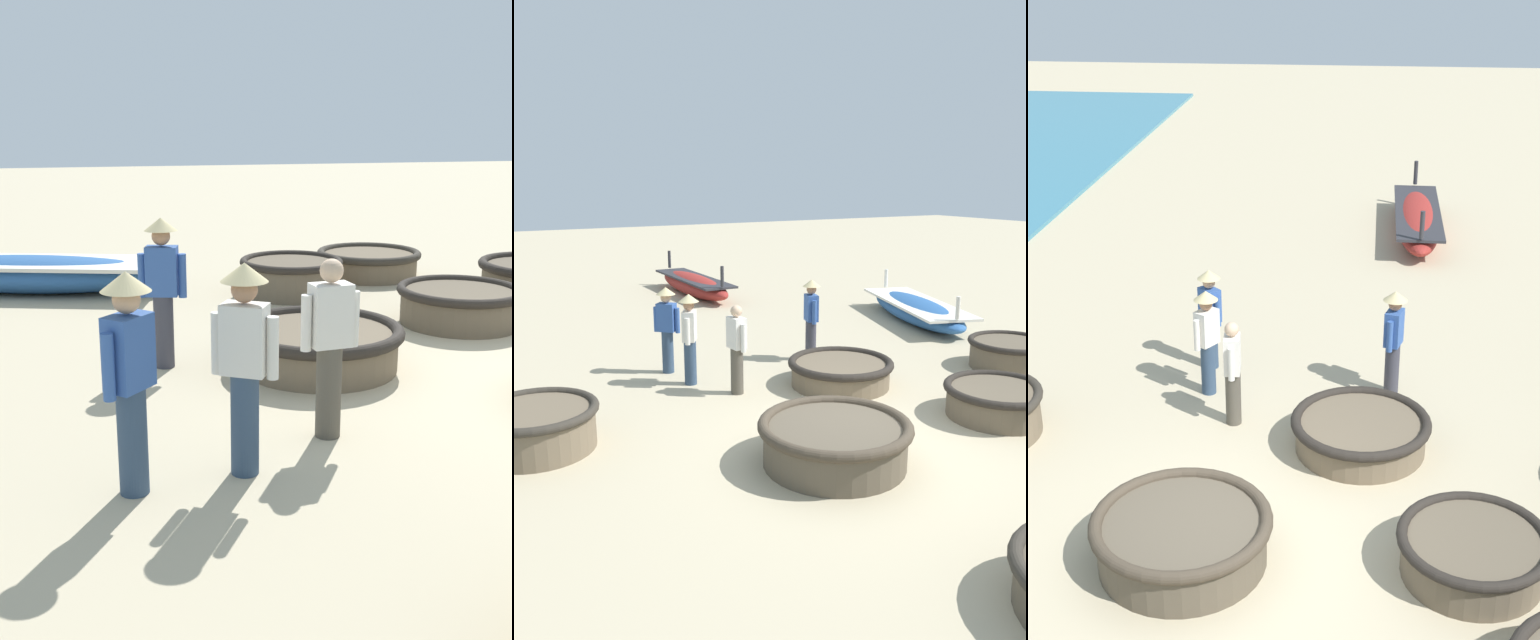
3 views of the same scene
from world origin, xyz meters
The scene contains 9 objects.
coracle_center centered at (5.92, -0.12, 0.26)m, with size 1.82×1.82×0.47m.
coracle_upturned centered at (4.88, 1.62, 0.32)m, with size 1.62×1.62×0.58m.
coracle_front_right centered at (1.34, 2.39, 0.27)m, with size 1.90×1.90×0.49m.
coracle_beside_post centered at (2.61, -0.06, 0.29)m, with size 1.69×1.69×0.52m.
long_boat_red_hull centered at (6.12, 5.66, 0.31)m, with size 2.69×4.89×1.05m.
fisherman_crouching centered at (1.77, 4.04, 0.96)m, with size 0.36×0.51×1.67m.
fisherman_by_coracle centered at (-0.47, 2.92, 0.84)m, with size 0.25×0.53×1.57m.
fisherman_standing_left centered at (-1.10, 4.65, 0.96)m, with size 0.40×0.40×1.67m.
fisherman_with_hat centered at (-0.99, 3.78, 0.96)m, with size 0.37×0.47×1.67m.
Camera 1 is at (-6.20, 5.02, 2.67)m, focal length 42.00 mm.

